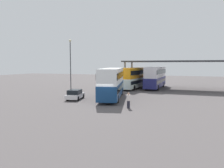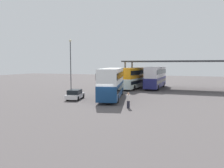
% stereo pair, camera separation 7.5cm
% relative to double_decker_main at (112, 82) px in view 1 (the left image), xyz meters
% --- Properties ---
extents(ground_plane, '(140.00, 140.00, 0.00)m').
position_rel_double_decker_main_xyz_m(ground_plane, '(0.90, -4.85, -2.30)').
color(ground_plane, '#575151').
extents(double_decker_main, '(5.10, 11.78, 4.18)m').
position_rel_double_decker_main_xyz_m(double_decker_main, '(0.00, 0.00, 0.00)').
color(double_decker_main, navy).
rests_on(double_decker_main, ground_plane).
extents(parked_hatchback, '(2.31, 3.94, 1.35)m').
position_rel_double_decker_main_xyz_m(parked_hatchback, '(-4.31, -2.77, -1.62)').
color(parked_hatchback, silver).
rests_on(parked_hatchback, ground_plane).
extents(double_decker_near_canopy, '(3.53, 11.42, 4.08)m').
position_rel_double_decker_main_xyz_m(double_decker_near_canopy, '(-0.16, 13.21, -0.05)').
color(double_decker_near_canopy, white).
rests_on(double_decker_near_canopy, ground_plane).
extents(double_decker_mid_row, '(2.74, 11.17, 4.23)m').
position_rel_double_decker_main_xyz_m(double_decker_mid_row, '(3.68, 15.04, 0.02)').
color(double_decker_mid_row, navy).
rests_on(double_decker_mid_row, ground_plane).
extents(depot_canopy, '(22.46, 7.00, 5.44)m').
position_rel_double_decker_main_xyz_m(depot_canopy, '(8.84, 14.65, 2.83)').
color(depot_canopy, '#33353A').
rests_on(depot_canopy, ground_plane).
extents(lamppost_tall, '(0.44, 0.44, 9.23)m').
position_rel_double_decker_main_xyz_m(lamppost_tall, '(-10.36, 6.22, 3.38)').
color(lamppost_tall, '#33353A').
rests_on(lamppost_tall, ground_plane).
extents(pedestrian_waiting, '(0.38, 0.38, 1.71)m').
position_rel_double_decker_main_xyz_m(pedestrian_waiting, '(4.08, -5.92, -1.44)').
color(pedestrian_waiting, '#262633').
rests_on(pedestrian_waiting, ground_plane).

